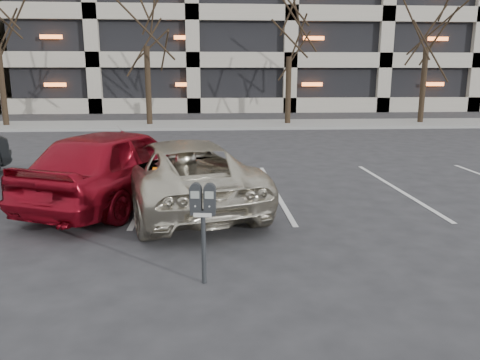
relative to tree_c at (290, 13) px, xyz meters
The scene contains 7 objects.
ground 17.38m from the tree_c, 104.04° to the right, with size 140.00×140.00×0.00m, color #28282B.
sidewalk 6.74m from the tree_c, behind, with size 80.00×4.00×0.12m, color gray.
stall_lines 15.71m from the tree_c, 111.51° to the right, with size 16.90×5.20×0.00m.
tree_c is the anchor object (origin of this frame).
parking_meter 19.37m from the tree_c, 102.71° to the right, with size 0.33×0.16×1.25m.
suv_silver 16.29m from the tree_c, 107.23° to the right, with size 3.50×5.24×1.34m.
car_red 16.36m from the tree_c, 112.02° to the right, with size 1.84×4.58×1.56m, color maroon.
Camera 1 is at (-0.06, -7.80, 2.54)m, focal length 35.00 mm.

